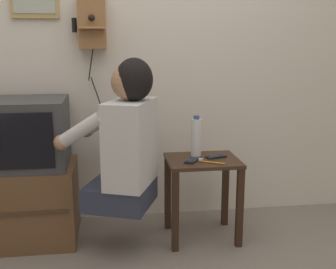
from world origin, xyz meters
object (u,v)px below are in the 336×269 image
Objects in this scene: cell_phone_held at (192,160)px; toothbrush at (210,162)px; water_bottle at (196,137)px; cell_phone_spare at (216,157)px; person at (126,139)px; television at (19,133)px; wall_phone_antique at (92,21)px.

cell_phone_held is 0.92× the size of toothbrush.
cell_phone_spare is at bearing -29.47° from water_bottle.
person reaches higher than cell_phone_held.
television is 0.85m from wall_phone_antique.
wall_phone_antique reaches higher than water_bottle.
water_bottle is (0.45, 0.20, -0.05)m from person.
television is 4.22× the size of cell_phone_held.
water_bottle is at bearing 45.07° from toothbrush.
wall_phone_antique is (-0.19, 0.48, 0.68)m from person.
television is at bearing -158.61° from cell_phone_held.
toothbrush is at bearing 5.08° from cell_phone_held.
wall_phone_antique is at bearing 86.61° from toothbrush.
water_bottle is at bearing -139.93° from cell_phone_spare.
toothbrush is at bearing -33.46° from wall_phone_antique.
person is 0.44m from cell_phone_held.
cell_phone_spare is at bearing -5.43° from television.
cell_phone_held is (0.59, -0.41, -0.84)m from wall_phone_antique.
toothbrush is at bearing -65.73° from person.
television is (-0.65, 0.25, 0.00)m from person.
television is 0.76× the size of wall_phone_antique.
person is 5.85× the size of toothbrush.
cell_phone_held is at bearing -58.09° from person.
cell_phone_held is (0.40, 0.07, -0.16)m from person.
toothbrush is (-0.07, -0.12, 0.00)m from cell_phone_spare.
water_bottle is at bearing 99.22° from cell_phone_held.
wall_phone_antique reaches higher than cell_phone_spare.
water_bottle is (1.10, -0.05, -0.05)m from television.
person reaches higher than television.
toothbrush is (0.05, -0.18, -0.12)m from water_bottle.
person is 0.53m from toothbrush.
person is 3.33× the size of water_bottle.
television reaches higher than cell_phone_held.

